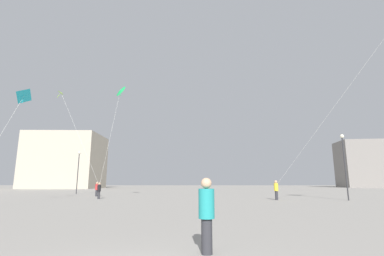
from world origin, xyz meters
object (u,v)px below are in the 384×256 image
(person_in_black, at_px, (99,190))
(building_centre_hall, at_px, (365,164))
(person_in_red, at_px, (97,189))
(kite_lime_diamond, at_px, (62,95))
(building_left_hall, at_px, (66,161))
(lamppost_east, at_px, (78,166))
(kite_emerald_diamond, at_px, (120,91))
(kite_cyan_delta, at_px, (23,97))
(person_in_yellow, at_px, (276,189))
(person_in_teal, at_px, (207,211))
(lamppost_west, at_px, (344,157))

(person_in_black, bearing_deg, building_centre_hall, 138.66)
(person_in_red, bearing_deg, kite_lime_diamond, -66.28)
(person_in_black, relative_size, building_centre_hall, 0.10)
(building_left_hall, bearing_deg, lamppost_east, -60.92)
(building_left_hall, height_order, building_centre_hall, building_centre_hall)
(lamppost_east, bearing_deg, kite_emerald_diamond, -49.56)
(kite_emerald_diamond, relative_size, building_centre_hall, 0.69)
(lamppost_east, bearing_deg, kite_cyan_delta, -80.23)
(kite_emerald_diamond, distance_m, kite_cyan_delta, 9.88)
(person_in_yellow, xyz_separation_m, person_in_red, (-19.50, 5.85, -0.09))
(person_in_teal, distance_m, kite_emerald_diamond, 26.13)
(person_in_yellow, height_order, kite_lime_diamond, kite_lime_diamond)
(person_in_red, distance_m, kite_cyan_delta, 14.03)
(person_in_yellow, relative_size, building_centre_hall, 0.11)
(person_in_red, height_order, lamppost_east, lamppost_east)
(person_in_yellow, relative_size, lamppost_west, 0.30)
(person_in_red, distance_m, building_centre_hall, 88.23)
(kite_cyan_delta, bearing_deg, person_in_yellow, 14.57)
(person_in_teal, bearing_deg, person_in_black, 89.73)
(person_in_yellow, distance_m, person_in_red, 20.36)
(person_in_black, relative_size, person_in_red, 0.97)
(lamppost_east, relative_size, lamppost_west, 0.98)
(person_in_yellow, distance_m, lamppost_west, 7.08)
(person_in_black, distance_m, kite_cyan_delta, 11.05)
(person_in_teal, bearing_deg, lamppost_east, 92.26)
(person_in_black, height_order, person_in_red, person_in_red)
(kite_cyan_delta, bearing_deg, person_in_black, 55.92)
(person_in_teal, xyz_separation_m, person_in_red, (-12.78, 26.09, -0.05))
(person_in_red, bearing_deg, building_left_hall, 174.31)
(lamppost_east, height_order, lamppost_west, lamppost_west)
(person_in_red, xyz_separation_m, building_left_hall, (-25.33, 42.28, 6.42))
(person_in_teal, bearing_deg, kite_cyan_delta, 108.97)
(kite_emerald_diamond, distance_m, kite_lime_diamond, 6.28)
(building_left_hall, relative_size, lamppost_east, 3.19)
(building_centre_hall, bearing_deg, lamppost_east, -142.70)
(person_in_black, distance_m, lamppost_west, 23.97)
(person_in_yellow, bearing_deg, kite_emerald_diamond, -48.30)
(person_in_black, bearing_deg, person_in_teal, 29.37)
(kite_emerald_diamond, relative_size, kite_lime_diamond, 1.07)
(building_left_hall, bearing_deg, person_in_red, -59.07)
(kite_lime_diamond, xyz_separation_m, lamppost_east, (-2.64, 11.06, -7.02))
(kite_cyan_delta, xyz_separation_m, building_centre_hall, (66.93, 71.17, -1.16))
(kite_cyan_delta, distance_m, building_left_hall, 58.54)
(person_in_red, bearing_deg, lamppost_west, 39.82)
(person_in_yellow, height_order, person_in_black, person_in_yellow)
(person_in_red, distance_m, kite_emerald_diamond, 11.91)
(person_in_teal, relative_size, lamppost_east, 0.29)
(person_in_black, xyz_separation_m, building_left_hall, (-27.50, 47.24, 6.45))
(person_in_black, relative_size, kite_cyan_delta, 0.20)
(lamppost_west, bearing_deg, lamppost_east, 158.08)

